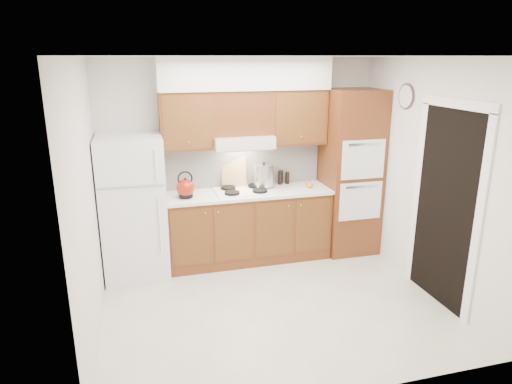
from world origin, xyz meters
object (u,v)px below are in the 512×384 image
oven_cabinet (350,173)px  kettle (185,188)px  stock_pot (264,175)px  fridge (134,208)px

oven_cabinet → kettle: oven_cabinet is taller
oven_cabinet → stock_pot: bearing=173.9°
fridge → kettle: bearing=-1.8°
fridge → kettle: 0.66m
fridge → oven_cabinet: oven_cabinet is taller
fridge → oven_cabinet: size_ratio=0.78×
fridge → oven_cabinet: (2.85, 0.03, 0.24)m
stock_pot → oven_cabinet: bearing=-6.1°
kettle → stock_pot: stock_pot is taller
stock_pot → kettle: bearing=-170.2°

